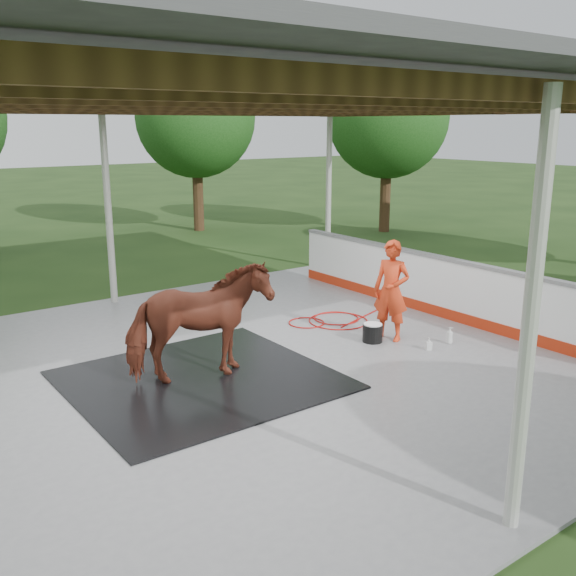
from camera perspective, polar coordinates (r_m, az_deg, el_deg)
ground at (r=9.64m, az=-4.61°, el=-7.55°), size 100.00×100.00×0.00m
concrete_slab at (r=9.63m, az=-4.61°, el=-7.42°), size 12.00×10.00×0.05m
pavilion_structure at (r=8.95m, az=-5.14°, el=16.72°), size 12.60×10.60×4.05m
dasher_board at (r=12.38m, az=13.68°, el=-0.06°), size 0.16×8.00×1.15m
tree_belt at (r=9.87m, az=-6.41°, el=15.43°), size 28.00×28.00×5.80m
rubber_mat at (r=9.30m, az=-7.76°, el=-8.07°), size 3.51×3.29×0.03m
horse at (r=9.01m, az=-7.94°, el=-3.08°), size 2.12×1.31×1.67m
handler at (r=10.82m, az=9.17°, el=-0.23°), size 0.61×0.73×1.69m
wash_bucket at (r=10.83m, az=7.53°, el=-3.94°), size 0.34×0.34×0.31m
soap_bottle_a at (r=10.99m, az=14.17°, el=-4.10°), size 0.15×0.15×0.28m
soap_bottle_b at (r=10.62m, az=12.40°, el=-4.87°), size 0.13×0.13×0.20m
hose_coil at (r=11.92m, az=3.96°, el=-2.88°), size 2.14×1.14×0.02m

